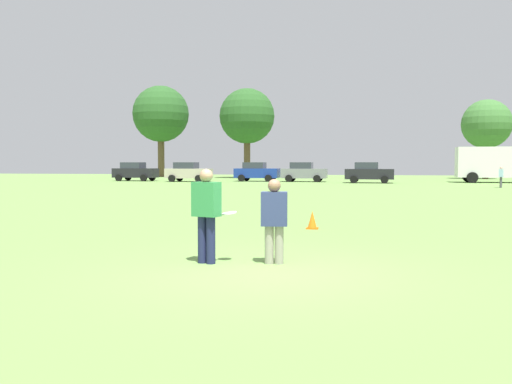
% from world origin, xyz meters
% --- Properties ---
extents(ground_plane, '(143.65, 143.65, 0.00)m').
position_xyz_m(ground_plane, '(0.00, 0.00, 0.00)').
color(ground_plane, '#6B9347').
extents(player_thrower, '(0.52, 0.39, 1.67)m').
position_xyz_m(player_thrower, '(-1.17, 0.60, 0.94)').
color(player_thrower, '#1E234C').
rests_on(player_thrower, ground).
extents(player_defender, '(0.48, 0.31, 1.49)m').
position_xyz_m(player_defender, '(0.01, 0.78, 0.83)').
color(player_defender, gray).
rests_on(player_defender, ground).
extents(frisbee, '(0.27, 0.27, 0.07)m').
position_xyz_m(frisbee, '(-0.80, 0.79, 0.88)').
color(frisbee, white).
extents(traffic_cone, '(0.32, 0.32, 0.48)m').
position_xyz_m(traffic_cone, '(0.22, 6.04, 0.23)').
color(traffic_cone, '#D8590C').
rests_on(traffic_cone, ground).
extents(parked_car_near_left, '(4.27, 2.35, 1.82)m').
position_xyz_m(parked_car_near_left, '(-20.28, 41.93, 0.92)').
color(parked_car_near_left, black).
rests_on(parked_car_near_left, ground).
extents(parked_car_mid_left, '(4.27, 2.35, 1.82)m').
position_xyz_m(parked_car_mid_left, '(-14.45, 40.72, 0.92)').
color(parked_car_mid_left, '#B7AD99').
rests_on(parked_car_mid_left, ground).
extents(parked_car_center, '(4.27, 2.35, 1.82)m').
position_xyz_m(parked_car_center, '(-8.37, 43.06, 0.92)').
color(parked_car_center, navy).
rests_on(parked_car_center, ground).
extents(parked_car_mid_right, '(4.27, 2.35, 1.82)m').
position_xyz_m(parked_car_mid_right, '(-3.81, 42.73, 0.92)').
color(parked_car_mid_right, slate).
rests_on(parked_car_mid_right, ground).
extents(parked_car_near_right, '(4.27, 2.35, 1.82)m').
position_xyz_m(parked_car_near_right, '(2.15, 40.66, 0.92)').
color(parked_car_near_right, black).
rests_on(parked_car_near_right, ground).
extents(box_truck, '(8.59, 3.24, 3.18)m').
position_xyz_m(box_truck, '(13.97, 43.34, 1.75)').
color(box_truck, white).
rests_on(box_truck, ground).
extents(bystander_sideline_watcher, '(0.38, 0.48, 1.52)m').
position_xyz_m(bystander_sideline_watcher, '(11.24, 32.78, 0.86)').
color(bystander_sideline_watcher, '#4C4C51').
rests_on(bystander_sideline_watcher, ground).
extents(tree_west_oak, '(7.01, 7.01, 11.38)m').
position_xyz_m(tree_west_oak, '(-23.20, 56.87, 7.83)').
color(tree_west_oak, brown).
rests_on(tree_west_oak, ground).
extents(tree_west_maple, '(6.39, 6.39, 10.38)m').
position_xyz_m(tree_west_maple, '(-11.56, 53.93, 7.14)').
color(tree_west_maple, brown).
rests_on(tree_west_maple, ground).
extents(tree_center_elm, '(5.34, 5.34, 8.68)m').
position_xyz_m(tree_center_elm, '(14.91, 55.24, 5.97)').
color(tree_center_elm, brown).
rests_on(tree_center_elm, ground).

